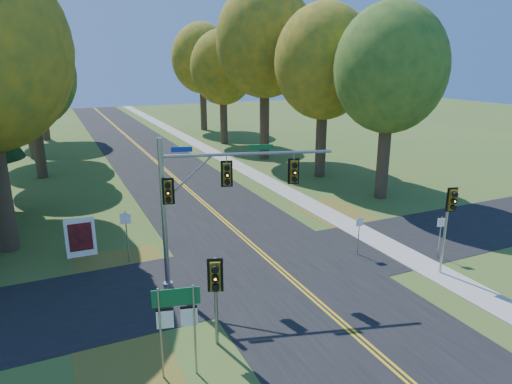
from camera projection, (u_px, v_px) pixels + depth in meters
name	position (u px, v px, depth m)	size (l,w,h in m)	color
ground	(298.00, 285.00, 19.24)	(160.00, 160.00, 0.00)	#3C6022
road_main	(298.00, 285.00, 19.23)	(8.00, 160.00, 0.02)	black
road_cross	(276.00, 266.00, 20.98)	(60.00, 6.00, 0.02)	black
centerline_left	(296.00, 285.00, 19.19)	(0.10, 160.00, 0.01)	gold
centerline_right	(300.00, 284.00, 19.27)	(0.10, 160.00, 0.01)	gold
sidewalk_east	(411.00, 259.00, 21.72)	(1.60, 160.00, 0.06)	#9E998E
leaf_patch_w_near	(124.00, 275.00, 20.11)	(4.00, 6.00, 0.00)	brown
leaf_patch_e	(347.00, 219.00, 27.19)	(3.50, 8.00, 0.00)	brown
leaf_patch_w_far	(129.00, 378.00, 13.61)	(3.00, 5.00, 0.00)	brown
tree_e_a	(390.00, 69.00, 29.13)	(7.20, 7.20, 12.73)	#38281C
tree_e_b	(324.00, 63.00, 34.72)	(7.60, 7.60, 13.33)	#38281C
tree_w_c	(30.00, 76.00, 34.51)	(6.80, 6.80, 11.91)	#38281C
tree_e_c	(265.00, 42.00, 40.86)	(8.80, 8.80, 15.79)	#38281C
tree_w_d	(21.00, 52.00, 41.36)	(8.20, 8.20, 14.56)	#38281C
tree_e_d	(223.00, 68.00, 49.30)	(7.00, 7.00, 12.32)	#38281C
tree_w_e	(36.00, 51.00, 51.26)	(8.40, 8.40, 14.97)	#38281C
tree_e_e	(202.00, 59.00, 58.85)	(7.80, 7.80, 13.74)	#38281C
traffic_mast	(207.00, 193.00, 18.04)	(6.72, 2.10, 6.31)	gray
east_signal_pole	(450.00, 209.00, 19.25)	(0.45, 0.54, 4.03)	#979BA0
ped_signal_pole	(215.00, 282.00, 14.44)	(0.49, 0.58, 3.20)	gray
route_sign_cluster	(177.00, 314.00, 13.18)	(1.36, 0.35, 2.96)	gray
info_kiosk	(81.00, 238.00, 21.81)	(1.39, 0.26, 1.92)	white
reg_sign_e_north	(359.00, 229.00, 21.84)	(0.38, 0.07, 1.96)	gray
reg_sign_e_south	(441.00, 230.00, 21.52)	(0.38, 0.16, 2.07)	gray
reg_sign_w	(126.00, 228.00, 20.96)	(0.47, 0.17, 2.50)	gray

